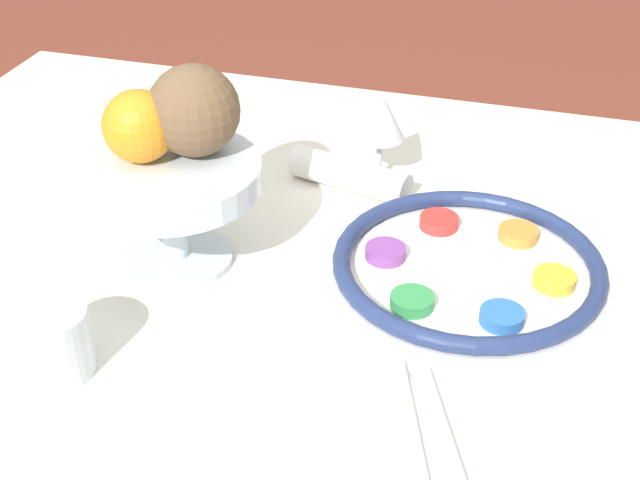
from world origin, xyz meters
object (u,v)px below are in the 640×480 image
object	(u,v)px
wine_glass	(381,119)
napkin_roll	(350,175)
fruit_stand	(170,186)
coconut	(194,110)
orange_fruit	(139,126)
bread_plate	(159,114)
cup_near	(51,341)
seder_plate	(468,267)

from	to	relation	value
wine_glass	napkin_roll	world-z (taller)	wine_glass
fruit_stand	coconut	bearing A→B (deg)	-121.01
orange_fruit	fruit_stand	bearing A→B (deg)	175.06
coconut	orange_fruit	bearing A→B (deg)	32.12
bread_plate	napkin_roll	world-z (taller)	napkin_roll
fruit_stand	cup_near	xyz separation A→B (m)	(0.04, 0.21, -0.06)
fruit_stand	napkin_roll	distance (m)	0.28
fruit_stand	bread_plate	distance (m)	0.40
napkin_roll	fruit_stand	bearing A→B (deg)	55.06
wine_glass	napkin_roll	distance (m)	0.08
orange_fruit	wine_glass	bearing A→B (deg)	-130.91
napkin_roll	seder_plate	bearing A→B (deg)	138.77
wine_glass	coconut	distance (m)	0.28
fruit_stand	coconut	world-z (taller)	coconut
napkin_roll	cup_near	size ratio (longest dim) A/B	2.16
fruit_stand	coconut	size ratio (longest dim) A/B	2.02
fruit_stand	bread_plate	size ratio (longest dim) A/B	1.16
fruit_stand	orange_fruit	size ratio (longest dim) A/B	2.57
fruit_stand	cup_near	bearing A→B (deg)	80.04
seder_plate	napkin_roll	size ratio (longest dim) A/B	1.80
seder_plate	bread_plate	size ratio (longest dim) A/B	1.73
coconut	seder_plate	bearing A→B (deg)	-175.41
seder_plate	orange_fruit	bearing A→B (deg)	8.96
coconut	napkin_roll	bearing A→B (deg)	-125.65
seder_plate	wine_glass	world-z (taller)	wine_glass
bread_plate	seder_plate	bearing A→B (deg)	151.05
napkin_roll	cup_near	bearing A→B (deg)	66.18
orange_fruit	bread_plate	bearing A→B (deg)	-65.89
orange_fruit	coconut	bearing A→B (deg)	-147.88
fruit_stand	seder_plate	bearing A→B (deg)	-169.79
bread_plate	napkin_roll	xyz separation A→B (m)	(-0.34, 0.13, 0.01)
fruit_stand	bread_plate	world-z (taller)	fruit_stand
wine_glass	coconut	bearing A→B (deg)	52.85
napkin_roll	wine_glass	bearing A→B (deg)	-134.71
wine_glass	fruit_stand	bearing A→B (deg)	53.66
bread_plate	orange_fruit	bearing A→B (deg)	114.11
seder_plate	fruit_stand	distance (m)	0.35
fruit_stand	bread_plate	xyz separation A→B (m)	(0.18, -0.34, -0.09)
bread_plate	cup_near	size ratio (longest dim) A/B	2.25
orange_fruit	bread_plate	world-z (taller)	orange_fruit
fruit_stand	coconut	distance (m)	0.09
coconut	fruit_stand	bearing A→B (deg)	58.99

